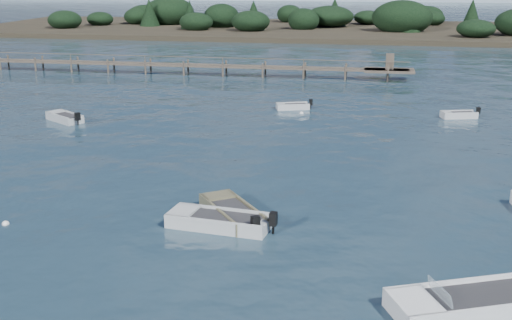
% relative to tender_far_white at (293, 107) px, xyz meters
% --- Properties ---
extents(ground, '(400.00, 400.00, 0.00)m').
position_rel_tender_far_white_xyz_m(ground, '(3.89, 27.91, -0.14)').
color(ground, '#162733').
rests_on(ground, ground).
extents(tender_far_white, '(2.97, 1.80, 1.00)m').
position_rel_tender_far_white_xyz_m(tender_far_white, '(0.00, 0.00, 0.00)').
color(tender_far_white, '#A6ABAD').
rests_on(tender_far_white, ground).
extents(dinghy_extra_a, '(3.83, 4.44, 1.15)m').
position_rel_tender_far_white_xyz_m(dinghy_extra_a, '(0.23, -24.00, 0.01)').
color(dinghy_extra_a, '#736D4D').
rests_on(dinghy_extra_a, ground).
extents(tender_far_grey, '(3.48, 2.92, 1.18)m').
position_rel_tender_far_white_xyz_m(tender_far_grey, '(-16.17, -7.28, 0.02)').
color(tender_far_grey, '#A6ABAD').
rests_on(tender_far_grey, ground).
extents(dinghy_mid_grey, '(4.92, 2.24, 1.22)m').
position_rel_tender_far_white_xyz_m(dinghy_mid_grey, '(-0.11, -25.21, 0.02)').
color(dinghy_mid_grey, '#A6ABAD').
rests_on(dinghy_mid_grey, ground).
extents(dinghy_mid_white_a, '(5.85, 4.01, 1.37)m').
position_rel_tender_far_white_xyz_m(dinghy_mid_white_a, '(9.73, -30.75, 0.04)').
color(dinghy_mid_white_a, silver).
rests_on(dinghy_mid_white_a, ground).
extents(tender_far_grey_b, '(3.02, 1.75, 1.01)m').
position_rel_tender_far_white_xyz_m(tender_far_grey_b, '(12.83, -0.89, 0.00)').
color(tender_far_grey_b, '#A6ABAD').
rests_on(tender_far_grey_b, ground).
extents(buoy_c, '(0.32, 0.32, 0.32)m').
position_rel_tender_far_white_xyz_m(buoy_c, '(-9.48, -26.59, -0.14)').
color(buoy_c, silver).
rests_on(buoy_c, ground).
extents(buoy_e, '(0.32, 0.32, 0.32)m').
position_rel_tender_far_white_xyz_m(buoy_e, '(0.88, -1.50, -0.14)').
color(buoy_e, silver).
rests_on(buoy_e, ground).
extents(jetty, '(64.50, 3.20, 3.40)m').
position_rel_tender_far_white_xyz_m(jetty, '(-17.86, 15.90, 0.84)').
color(jetty, '#50463A').
rests_on(jetty, ground).
extents(far_headland, '(190.00, 40.00, 5.80)m').
position_rel_tender_far_white_xyz_m(far_headland, '(28.89, 67.91, 1.82)').
color(far_headland, black).
rests_on(far_headland, ground).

